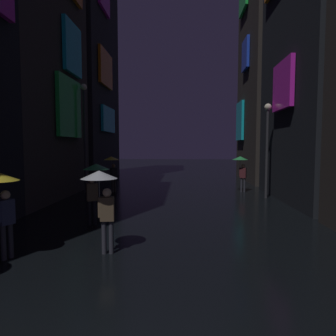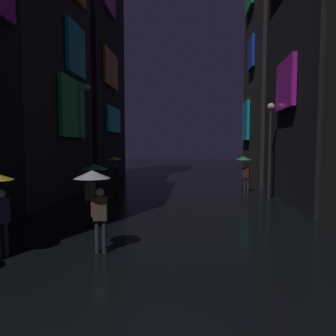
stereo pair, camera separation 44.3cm
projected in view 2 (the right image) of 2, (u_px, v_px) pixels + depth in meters
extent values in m
cube|color=#33302D|center=(28.00, 51.00, 15.46)|extent=(4.00, 7.96, 15.26)
cube|color=#26E54C|center=(73.00, 108.00, 15.94)|extent=(0.20, 3.02, 3.10)
cube|color=#19D8F2|center=(76.00, 50.00, 16.34)|extent=(0.20, 2.32, 2.71)
cube|color=#232328|center=(88.00, 46.00, 24.36)|extent=(4.00, 8.36, 21.67)
cube|color=#19D8F2|center=(114.00, 120.00, 24.16)|extent=(0.20, 3.70, 1.97)
cube|color=orange|center=(111.00, 69.00, 23.30)|extent=(0.20, 3.50, 2.67)
cube|color=#F226D8|center=(285.00, 85.00, 13.94)|extent=(0.20, 2.50, 2.26)
cube|color=#2D2826|center=(279.00, 55.00, 22.60)|extent=(4.00, 7.15, 19.21)
cube|color=#19D8F2|center=(246.00, 121.00, 24.54)|extent=(0.20, 2.41, 3.13)
cube|color=#264CF9|center=(251.00, 54.00, 22.44)|extent=(0.20, 1.91, 2.27)
cylinder|color=#2D2D38|center=(104.00, 236.00, 7.62)|extent=(0.12, 0.12, 0.85)
cylinder|color=#2D2D38|center=(97.00, 237.00, 7.61)|extent=(0.12, 0.12, 0.85)
cube|color=brown|center=(100.00, 208.00, 7.56)|extent=(0.37, 0.26, 0.60)
sphere|color=beige|center=(100.00, 192.00, 7.53)|extent=(0.22, 0.22, 0.22)
cylinder|color=brown|center=(93.00, 207.00, 7.50)|extent=(0.09, 0.09, 0.50)
cylinder|color=slate|center=(92.00, 194.00, 7.47)|extent=(0.02, 0.02, 0.77)
cone|color=silver|center=(92.00, 174.00, 7.44)|extent=(0.90, 0.90, 0.20)
cylinder|color=#2D2D38|center=(248.00, 186.00, 17.44)|extent=(0.12, 0.12, 0.85)
cylinder|color=#2D2D38|center=(245.00, 185.00, 17.53)|extent=(0.12, 0.12, 0.85)
cube|color=#4C1E23|center=(247.00, 173.00, 17.43)|extent=(0.40, 0.34, 0.60)
sphere|color=tan|center=(247.00, 166.00, 17.40)|extent=(0.22, 0.22, 0.22)
cylinder|color=#4C1E23|center=(243.00, 172.00, 17.47)|extent=(0.09, 0.09, 0.50)
cylinder|color=slate|center=(243.00, 166.00, 17.45)|extent=(0.02, 0.02, 0.77)
cone|color=green|center=(243.00, 158.00, 17.41)|extent=(0.90, 0.90, 0.20)
cylinder|color=#2D2D38|center=(6.00, 239.00, 7.42)|extent=(0.12, 0.12, 0.85)
cube|color=#333859|center=(1.00, 211.00, 7.29)|extent=(0.35, 0.40, 0.60)
sphere|color=beige|center=(0.00, 194.00, 7.26)|extent=(0.22, 0.22, 0.22)
cylinder|color=black|center=(87.00, 213.00, 10.35)|extent=(0.12, 0.12, 0.85)
cylinder|color=black|center=(93.00, 212.00, 10.41)|extent=(0.12, 0.12, 0.85)
cube|color=brown|center=(90.00, 192.00, 10.33)|extent=(0.40, 0.35, 0.60)
sphere|color=tan|center=(90.00, 180.00, 10.30)|extent=(0.22, 0.22, 0.22)
cylinder|color=brown|center=(95.00, 190.00, 10.44)|extent=(0.09, 0.09, 0.50)
cylinder|color=slate|center=(95.00, 180.00, 10.41)|extent=(0.02, 0.02, 0.77)
cone|color=green|center=(94.00, 166.00, 10.38)|extent=(0.90, 0.90, 0.20)
cylinder|color=#38332D|center=(118.00, 185.00, 17.81)|extent=(0.12, 0.12, 0.85)
cylinder|color=#38332D|center=(116.00, 185.00, 17.69)|extent=(0.12, 0.12, 0.85)
cube|color=black|center=(117.00, 173.00, 17.70)|extent=(0.39, 0.40, 0.60)
sphere|color=#9E7051|center=(117.00, 166.00, 17.67)|extent=(0.22, 0.22, 0.22)
cylinder|color=black|center=(115.00, 172.00, 17.53)|extent=(0.09, 0.09, 0.50)
cylinder|color=slate|center=(115.00, 166.00, 17.51)|extent=(0.02, 0.02, 0.77)
cone|color=yellow|center=(114.00, 158.00, 17.47)|extent=(0.90, 0.90, 0.20)
cylinder|color=#2D2D33|center=(270.00, 155.00, 15.36)|extent=(0.14, 0.14, 4.54)
sphere|color=#F9EFCC|center=(271.00, 107.00, 15.18)|extent=(0.36, 0.36, 0.36)
cylinder|color=#2D2D33|center=(88.00, 142.00, 17.36)|extent=(0.14, 0.14, 5.89)
sphere|color=#F9EFCC|center=(87.00, 88.00, 17.13)|extent=(0.36, 0.36, 0.36)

